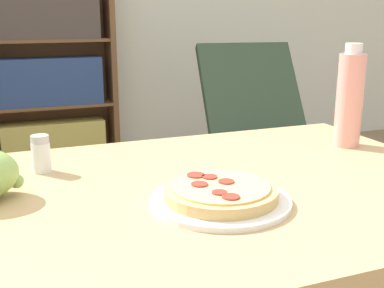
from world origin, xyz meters
name	(u,v)px	position (x,y,z in m)	size (l,w,h in m)	color
dining_table	(199,236)	(-0.06, -0.03, 0.61)	(1.13, 0.76, 0.72)	tan
pizza_on_plate	(220,195)	(-0.06, -0.13, 0.74)	(0.25, 0.25, 0.04)	white
drink_bottle	(350,99)	(0.40, 0.11, 0.84)	(0.07, 0.07, 0.26)	pink
salt_shaker	(41,154)	(-0.34, 0.17, 0.76)	(0.04, 0.04, 0.08)	white
lounge_chair_far	(261,153)	(0.90, 1.45, 0.29)	(0.66, 0.83, 0.88)	slate
bookshelf	(49,79)	(-0.13, 2.47, 0.63)	(0.87, 0.25, 1.33)	brown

